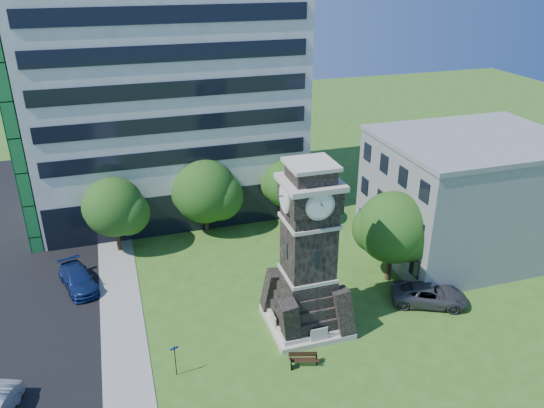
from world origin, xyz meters
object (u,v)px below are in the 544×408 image
object	(u,v)px
clock_tower	(308,259)
street_sign	(175,357)
car_east_lot	(429,295)
car_street_north	(78,279)
park_bench	(304,359)

from	to	relation	value
clock_tower	street_sign	xyz separation A→B (m)	(-9.54, -2.42, -3.90)
clock_tower	car_east_lot	world-z (taller)	clock_tower
street_sign	car_east_lot	bearing A→B (deg)	-11.01
clock_tower	street_sign	world-z (taller)	clock_tower
car_street_north	car_east_lot	world-z (taller)	car_east_lot
clock_tower	park_bench	bearing A→B (deg)	-112.80
car_street_north	car_east_lot	bearing A→B (deg)	-38.26
park_bench	car_east_lot	bearing A→B (deg)	33.43
clock_tower	car_street_north	size ratio (longest dim) A/B	2.34
car_east_lot	street_sign	distance (m)	19.29
car_street_north	street_sign	distance (m)	13.47
park_bench	clock_tower	bearing A→B (deg)	83.63
car_east_lot	street_sign	size ratio (longest dim) A/B	2.54
clock_tower	park_bench	world-z (taller)	clock_tower
car_street_north	car_east_lot	xyz separation A→B (m)	(25.15, -10.14, 0.02)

